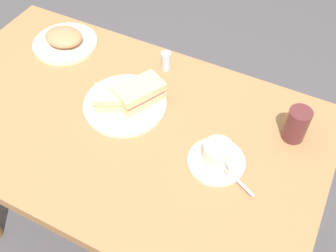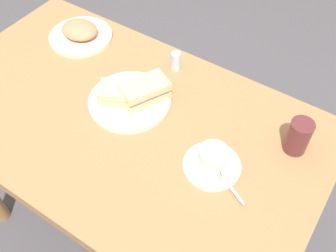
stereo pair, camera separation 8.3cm
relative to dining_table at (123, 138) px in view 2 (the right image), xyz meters
name	(u,v)px [view 2 (the right image)]	position (x,y,z in m)	size (l,w,h in m)	color
ground_plane	(136,228)	(0.00, 0.00, -0.66)	(6.00, 6.00, 0.00)	#48464A
dining_table	(123,138)	(0.00, 0.00, 0.00)	(1.23, 0.72, 0.77)	#9A6D44
sandwich_plate	(130,101)	(0.01, -0.06, 0.11)	(0.25, 0.25, 0.01)	silver
sandwich_front	(120,93)	(0.03, -0.05, 0.14)	(0.14, 0.12, 0.05)	#D4B084
sandwich_back	(145,91)	(-0.03, -0.09, 0.15)	(0.14, 0.17, 0.06)	#E0B783
coffee_saucer	(212,166)	(-0.32, 0.01, 0.11)	(0.16, 0.16, 0.01)	silver
coffee_cup	(213,158)	(-0.32, 0.01, 0.15)	(0.10, 0.08, 0.06)	silver
spoon	(228,185)	(-0.39, 0.04, 0.12)	(0.09, 0.05, 0.01)	silver
side_plate	(81,36)	(0.35, -0.22, 0.11)	(0.23, 0.23, 0.01)	beige
side_food_pile	(79,30)	(0.35, -0.22, 0.14)	(0.14, 0.11, 0.04)	#BD7A53
salt_shaker	(176,61)	(-0.03, -0.27, 0.14)	(0.03, 0.03, 0.07)	silver
drinking_glass	(298,136)	(-0.48, -0.17, 0.16)	(0.06, 0.06, 0.11)	#57272A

